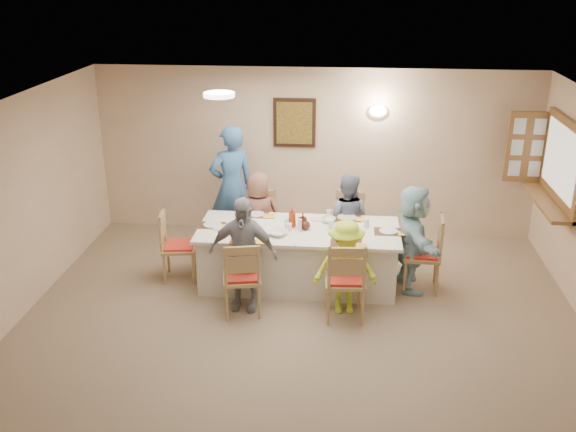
# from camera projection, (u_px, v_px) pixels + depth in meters

# --- Properties ---
(ground) EXTENTS (7.00, 7.00, 0.00)m
(ground) POSITION_uv_depth(u_px,v_px,m) (294.00, 358.00, 6.74)
(ground) COLOR #7D6B4F
(room_walls) EXTENTS (7.00, 7.00, 7.00)m
(room_walls) POSITION_uv_depth(u_px,v_px,m) (295.00, 225.00, 6.18)
(room_walls) COLOR #CBAF8F
(room_walls) RESTS_ON ground
(wall_picture) EXTENTS (0.62, 0.05, 0.72)m
(wall_picture) POSITION_uv_depth(u_px,v_px,m) (294.00, 123.00, 9.35)
(wall_picture) COLOR black
(wall_picture) RESTS_ON room_walls
(wall_sconce) EXTENTS (0.26, 0.09, 0.18)m
(wall_sconce) POSITION_uv_depth(u_px,v_px,m) (378.00, 111.00, 9.15)
(wall_sconce) COLOR white
(wall_sconce) RESTS_ON room_walls
(ceiling_light) EXTENTS (0.36, 0.36, 0.05)m
(ceiling_light) POSITION_uv_depth(u_px,v_px,m) (219.00, 95.00, 7.31)
(ceiling_light) COLOR white
(ceiling_light) RESTS_ON room_walls
(serving_hatch) EXTENTS (0.06, 1.50, 1.15)m
(serving_hatch) POSITION_uv_depth(u_px,v_px,m) (563.00, 164.00, 8.13)
(serving_hatch) COLOR brown
(serving_hatch) RESTS_ON room_walls
(hatch_sill) EXTENTS (0.30, 1.50, 0.05)m
(hatch_sill) POSITION_uv_depth(u_px,v_px,m) (547.00, 202.00, 8.33)
(hatch_sill) COLOR brown
(hatch_sill) RESTS_ON room_walls
(shutter_door) EXTENTS (0.55, 0.04, 1.00)m
(shutter_door) POSITION_uv_depth(u_px,v_px,m) (527.00, 147.00, 8.86)
(shutter_door) COLOR brown
(shutter_door) RESTS_ON room_walls
(dining_table) EXTENTS (2.53, 1.07, 0.76)m
(dining_table) POSITION_uv_depth(u_px,v_px,m) (298.00, 256.00, 8.19)
(dining_table) COLOR silver
(dining_table) RESTS_ON ground
(chair_back_left) EXTENTS (0.45, 0.45, 0.92)m
(chair_back_left) POSITION_uv_depth(u_px,v_px,m) (260.00, 225.00, 8.96)
(chair_back_left) COLOR tan
(chair_back_left) RESTS_ON ground
(chair_back_right) EXTENTS (0.53, 0.53, 0.94)m
(chair_back_right) POSITION_uv_depth(u_px,v_px,m) (346.00, 227.00, 8.85)
(chair_back_right) COLOR tan
(chair_back_right) RESTS_ON ground
(chair_front_left) EXTENTS (0.54, 0.54, 0.94)m
(chair_front_left) POSITION_uv_depth(u_px,v_px,m) (242.00, 276.00, 7.47)
(chair_front_left) COLOR tan
(chair_front_left) RESTS_ON ground
(chair_front_right) EXTENTS (0.51, 0.51, 0.99)m
(chair_front_right) POSITION_uv_depth(u_px,v_px,m) (345.00, 279.00, 7.36)
(chair_front_right) COLOR tan
(chair_front_right) RESTS_ON ground
(chair_left_end) EXTENTS (0.50, 0.50, 0.93)m
(chair_left_end) POSITION_uv_depth(u_px,v_px,m) (179.00, 246.00, 8.30)
(chair_left_end) COLOR tan
(chair_left_end) RESTS_ON ground
(chair_right_end) EXTENTS (0.51, 0.51, 0.98)m
(chair_right_end) POSITION_uv_depth(u_px,v_px,m) (422.00, 253.00, 8.02)
(chair_right_end) COLOR tan
(chair_right_end) RESTS_ON ground
(diner_back_left) EXTENTS (0.72, 0.56, 1.27)m
(diner_back_left) POSITION_uv_depth(u_px,v_px,m) (259.00, 217.00, 8.78)
(diner_back_left) COLOR brown
(diner_back_left) RESTS_ON ground
(diner_back_right) EXTENTS (0.82, 0.74, 1.28)m
(diner_back_right) POSITION_uv_depth(u_px,v_px,m) (347.00, 219.00, 8.67)
(diner_back_right) COLOR gray
(diner_back_right) RESTS_ON ground
(diner_front_left) EXTENTS (0.90, 0.52, 1.40)m
(diner_front_left) POSITION_uv_depth(u_px,v_px,m) (243.00, 254.00, 7.50)
(diner_front_left) COLOR #96969C
(diner_front_left) RESTS_ON ground
(diner_front_right) EXTENTS (0.85, 0.62, 1.15)m
(diner_front_right) POSITION_uv_depth(u_px,v_px,m) (345.00, 267.00, 7.44)
(diner_front_right) COLOR #CDEE31
(diner_front_right) RESTS_ON ground
(diner_right_end) EXTENTS (1.39, 0.76, 1.38)m
(diner_right_end) POSITION_uv_depth(u_px,v_px,m) (412.00, 238.00, 7.96)
(diner_right_end) COLOR #B0DCE7
(diner_right_end) RESTS_ON ground
(caregiver) EXTENTS (1.02, 0.99, 1.79)m
(caregiver) POSITION_uv_depth(u_px,v_px,m) (232.00, 187.00, 9.16)
(caregiver) COLOR #3B6EAB
(caregiver) RESTS_ON ground
(placemat_fl) EXTENTS (0.37, 0.28, 0.01)m
(placemat_fl) POSITION_uv_depth(u_px,v_px,m) (246.00, 240.00, 7.72)
(placemat_fl) COLOR #472B19
(placemat_fl) RESTS_ON dining_table
(plate_fl) EXTENTS (0.26, 0.26, 0.02)m
(plate_fl) POSITION_uv_depth(u_px,v_px,m) (246.00, 239.00, 7.71)
(plate_fl) COLOR white
(plate_fl) RESTS_ON dining_table
(napkin_fl) EXTENTS (0.15, 0.15, 0.01)m
(napkin_fl) POSITION_uv_depth(u_px,v_px,m) (260.00, 242.00, 7.65)
(napkin_fl) COLOR yellow
(napkin_fl) RESTS_ON dining_table
(placemat_fr) EXTENTS (0.38, 0.28, 0.01)m
(placemat_fr) POSITION_uv_depth(u_px,v_px,m) (346.00, 244.00, 7.61)
(placemat_fr) COLOR #472B19
(placemat_fr) RESTS_ON dining_table
(plate_fr) EXTENTS (0.23, 0.23, 0.01)m
(plate_fr) POSITION_uv_depth(u_px,v_px,m) (346.00, 243.00, 7.61)
(plate_fr) COLOR white
(plate_fr) RESTS_ON dining_table
(napkin_fr) EXTENTS (0.13, 0.13, 0.01)m
(napkin_fr) POSITION_uv_depth(u_px,v_px,m) (361.00, 246.00, 7.55)
(napkin_fr) COLOR yellow
(napkin_fr) RESTS_ON dining_table
(placemat_bl) EXTENTS (0.33, 0.24, 0.01)m
(placemat_bl) POSITION_uv_depth(u_px,v_px,m) (256.00, 215.00, 8.49)
(placemat_bl) COLOR #472B19
(placemat_bl) RESTS_ON dining_table
(plate_bl) EXTENTS (0.22, 0.22, 0.01)m
(plate_bl) POSITION_uv_depth(u_px,v_px,m) (256.00, 214.00, 8.49)
(plate_bl) COLOR white
(plate_bl) RESTS_ON dining_table
(napkin_bl) EXTENTS (0.15, 0.15, 0.01)m
(napkin_bl) POSITION_uv_depth(u_px,v_px,m) (269.00, 216.00, 8.43)
(napkin_bl) COLOR yellow
(napkin_bl) RESTS_ON dining_table
(placemat_br) EXTENTS (0.37, 0.28, 0.01)m
(placemat_br) POSITION_uv_depth(u_px,v_px,m) (347.00, 218.00, 8.39)
(placemat_br) COLOR #472B19
(placemat_br) RESTS_ON dining_table
(plate_br) EXTENTS (0.25, 0.25, 0.02)m
(plate_br) POSITION_uv_depth(u_px,v_px,m) (347.00, 217.00, 8.39)
(plate_br) COLOR white
(plate_br) RESTS_ON dining_table
(napkin_br) EXTENTS (0.14, 0.14, 0.01)m
(napkin_br) POSITION_uv_depth(u_px,v_px,m) (361.00, 219.00, 8.32)
(napkin_br) COLOR yellow
(napkin_br) RESTS_ON dining_table
(placemat_le) EXTENTS (0.32, 0.24, 0.01)m
(placemat_le) POSITION_uv_depth(u_px,v_px,m) (212.00, 225.00, 8.15)
(placemat_le) COLOR #472B19
(placemat_le) RESTS_ON dining_table
(plate_le) EXTENTS (0.23, 0.23, 0.01)m
(plate_le) POSITION_uv_depth(u_px,v_px,m) (212.00, 225.00, 8.14)
(plate_le) COLOR white
(plate_le) RESTS_ON dining_table
(napkin_le) EXTENTS (0.15, 0.15, 0.01)m
(napkin_le) POSITION_uv_depth(u_px,v_px,m) (226.00, 227.00, 8.08)
(napkin_le) COLOR yellow
(napkin_le) RESTS_ON dining_table
(placemat_re) EXTENTS (0.35, 0.26, 0.01)m
(placemat_re) POSITION_uv_depth(u_px,v_px,m) (388.00, 232.00, 7.95)
(placemat_re) COLOR #472B19
(placemat_re) RESTS_ON dining_table
(plate_re) EXTENTS (0.23, 0.23, 0.01)m
(plate_re) POSITION_uv_depth(u_px,v_px,m) (388.00, 231.00, 7.95)
(plate_re) COLOR white
(plate_re) RESTS_ON dining_table
(napkin_re) EXTENTS (0.13, 0.13, 0.01)m
(napkin_re) POSITION_uv_depth(u_px,v_px,m) (403.00, 233.00, 7.89)
(napkin_re) COLOR yellow
(napkin_re) RESTS_ON dining_table
(teacup_a) EXTENTS (0.12, 0.12, 0.09)m
(teacup_a) POSITION_uv_depth(u_px,v_px,m) (234.00, 232.00, 7.85)
(teacup_a) COLOR white
(teacup_a) RESTS_ON dining_table
(teacup_b) EXTENTS (0.14, 0.14, 0.08)m
(teacup_b) POSITION_uv_depth(u_px,v_px,m) (329.00, 213.00, 8.46)
(teacup_b) COLOR white
(teacup_b) RESTS_ON dining_table
(bowl_a) EXTENTS (0.40, 0.40, 0.06)m
(bowl_a) POSITION_uv_depth(u_px,v_px,m) (278.00, 233.00, 7.85)
(bowl_a) COLOR white
(bowl_a) RESTS_ON dining_table
(bowl_b) EXTENTS (0.25, 0.25, 0.06)m
(bowl_b) POSITION_uv_depth(u_px,v_px,m) (329.00, 220.00, 8.25)
(bowl_b) COLOR white
(bowl_b) RESTS_ON dining_table
(condiment_ketchup) EXTENTS (0.18, 0.18, 0.26)m
(condiment_ketchup) POSITION_uv_depth(u_px,v_px,m) (292.00, 217.00, 8.07)
(condiment_ketchup) COLOR #AE340E
(condiment_ketchup) RESTS_ON dining_table
(condiment_brown) EXTENTS (0.14, 0.14, 0.20)m
(condiment_brown) POSITION_uv_depth(u_px,v_px,m) (303.00, 220.00, 8.04)
(condiment_brown) COLOR #4A1E13
(condiment_brown) RESTS_ON dining_table
(condiment_malt) EXTENTS (0.16, 0.16, 0.16)m
(condiment_malt) POSITION_uv_depth(u_px,v_px,m) (306.00, 224.00, 8.01)
(condiment_malt) COLOR #4A1E13
(condiment_malt) RESTS_ON dining_table
(drinking_glass) EXTENTS (0.06, 0.06, 0.09)m
(drinking_glass) POSITION_uv_depth(u_px,v_px,m) (287.00, 223.00, 8.09)
(drinking_glass) COLOR silver
(drinking_glass) RESTS_ON dining_table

